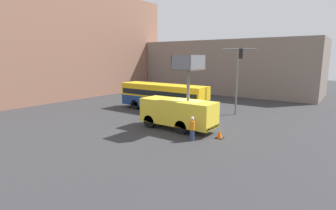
{
  "coord_description": "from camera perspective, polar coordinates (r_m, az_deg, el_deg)",
  "views": [
    {
      "loc": [
        -18.58,
        -10.97,
        5.9
      ],
      "look_at": [
        -1.07,
        1.64,
        1.94
      ],
      "focal_mm": 28.0,
      "sensor_mm": 36.0,
      "label": 1
    }
  ],
  "objects": [
    {
      "name": "ground_plane",
      "position": [
        22.37,
        5.02,
        -4.94
      ],
      "size": [
        120.0,
        120.0,
        0.0
      ],
      "primitive_type": "plane",
      "color": "#333335"
    },
    {
      "name": "building_backdrop_side",
      "position": [
        45.93,
        13.32,
        8.08
      ],
      "size": [
        10.0,
        28.0,
        8.52
      ],
      "color": "gray",
      "rests_on": "ground_plane"
    },
    {
      "name": "road_worker_near_truck",
      "position": [
        18.76,
        5.28,
        -5.18
      ],
      "size": [
        0.38,
        0.38,
        1.76
      ],
      "rotation": [
        0.0,
        0.0,
        4.82
      ],
      "color": "navy",
      "rests_on": "ground_plane"
    },
    {
      "name": "building_backdrop_far",
      "position": [
        41.17,
        -28.02,
        11.86
      ],
      "size": [
        44.0,
        10.0,
        15.6
      ],
      "color": "#936651",
      "rests_on": "ground_plane"
    },
    {
      "name": "traffic_light_pole",
      "position": [
        26.63,
        15.03,
        7.3
      ],
      "size": [
        3.07,
        2.82,
        6.95
      ],
      "color": "slate",
      "rests_on": "ground_plane"
    },
    {
      "name": "utility_truck",
      "position": [
        21.44,
        2.2,
        -1.25
      ],
      "size": [
        2.28,
        6.37,
        6.05
      ],
      "color": "yellow",
      "rests_on": "ground_plane"
    },
    {
      "name": "road_worker_directing",
      "position": [
        25.52,
        8.95,
        -1.04
      ],
      "size": [
        0.38,
        0.38,
        1.8
      ],
      "rotation": [
        0.0,
        0.0,
        0.99
      ],
      "color": "navy",
      "rests_on": "ground_plane"
    },
    {
      "name": "city_bus",
      "position": [
        28.8,
        -1.09,
        2.14
      ],
      "size": [
        2.47,
        10.29,
        2.96
      ],
      "rotation": [
        0.0,
        0.0,
        1.38
      ],
      "color": "navy",
      "rests_on": "ground_plane"
    },
    {
      "name": "traffic_cone_near_truck",
      "position": [
        19.77,
        11.15,
        -6.26
      ],
      "size": [
        0.56,
        0.56,
        0.65
      ],
      "color": "black",
      "rests_on": "ground_plane"
    }
  ]
}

